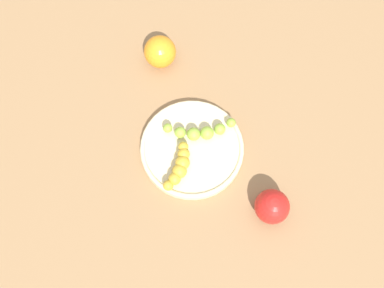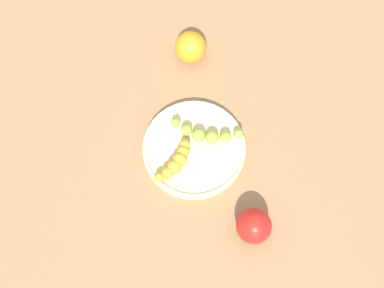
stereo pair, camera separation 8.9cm
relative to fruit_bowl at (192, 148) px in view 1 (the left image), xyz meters
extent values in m
plane|color=#936D47|center=(0.00, 0.00, -0.01)|extent=(2.40, 2.40, 0.00)
cylinder|color=beige|center=(0.00, 0.00, 0.00)|extent=(0.23, 0.23, 0.02)
torus|color=beige|center=(0.00, 0.00, 0.01)|extent=(0.23, 0.23, 0.01)
sphere|color=#8CAD38|center=(0.04, -0.05, 0.02)|extent=(0.02, 0.02, 0.02)
sphere|color=#8CAD38|center=(0.02, -0.03, 0.02)|extent=(0.03, 0.03, 0.03)
sphere|color=#8CAD38|center=(-0.01, -0.02, 0.02)|extent=(0.03, 0.03, 0.03)
sphere|color=#8CAD38|center=(-0.04, -0.02, 0.02)|extent=(0.03, 0.03, 0.03)
sphere|color=#8CAD38|center=(-0.07, -0.02, 0.02)|extent=(0.03, 0.03, 0.03)
sphere|color=#8CAD38|center=(-0.10, -0.03, 0.02)|extent=(0.02, 0.02, 0.02)
sphere|color=gold|center=(0.07, 0.07, 0.02)|extent=(0.02, 0.02, 0.02)
sphere|color=gold|center=(0.06, 0.06, 0.02)|extent=(0.03, 0.03, 0.03)
sphere|color=gold|center=(0.04, 0.05, 0.02)|extent=(0.03, 0.03, 0.03)
sphere|color=gold|center=(0.03, 0.03, 0.02)|extent=(0.03, 0.03, 0.03)
sphere|color=gold|center=(0.02, 0.02, 0.02)|extent=(0.03, 0.03, 0.03)
sphere|color=gold|center=(0.02, 0.00, 0.02)|extent=(0.02, 0.02, 0.02)
sphere|color=red|center=(-0.12, 0.17, 0.02)|extent=(0.07, 0.07, 0.07)
sphere|color=orange|center=(0.01, -0.24, 0.03)|extent=(0.08, 0.08, 0.08)
camera|label=1|loc=(0.08, 0.31, 0.86)|focal=38.98mm
camera|label=2|loc=(0.00, 0.32, 0.86)|focal=38.98mm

